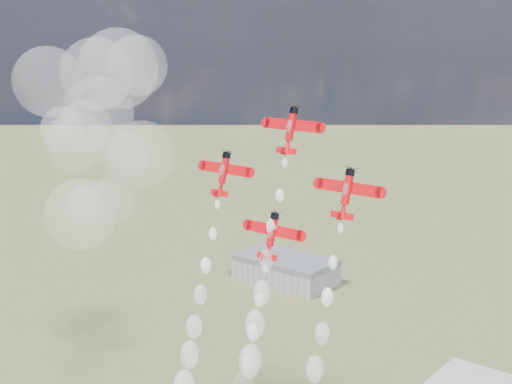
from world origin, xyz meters
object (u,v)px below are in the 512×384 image
at_px(plane_right, 347,192).
at_px(plane_slot, 271,235).
at_px(plane_left, 223,173).
at_px(hangar, 286,269).
at_px(plane_lead, 291,129).

distance_m(plane_right, plane_slot, 17.31).
xyz_separation_m(plane_left, plane_right, (28.36, 0.00, 0.00)).
xyz_separation_m(hangar, plane_left, (115.87, -178.92, 91.92)).
relative_size(plane_lead, plane_right, 1.00).
bearing_deg(plane_right, plane_lead, 168.72).
distance_m(hangar, plane_right, 247.51).
bearing_deg(plane_lead, plane_right, -11.28).
bearing_deg(plane_right, plane_left, 180.00).
bearing_deg(plane_lead, plane_slot, -90.00).
relative_size(plane_right, plane_slot, 1.00).
xyz_separation_m(hangar, plane_lead, (130.05, -176.09, 101.43)).
xyz_separation_m(plane_lead, plane_left, (-14.18, -2.83, -9.51)).
relative_size(plane_lead, plane_left, 1.00).
bearing_deg(plane_left, plane_right, 0.00).
relative_size(plane_left, plane_right, 1.00).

